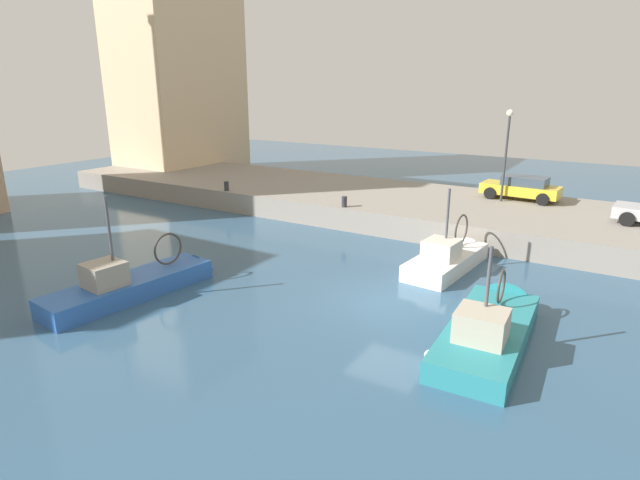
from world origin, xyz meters
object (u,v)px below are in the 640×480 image
Objects in this scene: fishing_boat_teal at (489,335)px; quay_streetlamp at (507,140)px; fishing_boat_white at (450,264)px; mooring_bollard_mid at (344,202)px; mooring_bollard_north at (226,186)px; parked_car_yellow at (522,187)px; fishing_boat_blue at (139,290)px.

quay_streetlamp reaches higher than fishing_boat_teal.
quay_streetlamp is at bearing -0.31° from fishing_boat_white.
mooring_bollard_mid and mooring_bollard_north have the same top height.
mooring_bollard_north is at bearing 90.00° from mooring_bollard_mid.
parked_car_yellow is at bearing -48.07° from mooring_bollard_mid.
fishing_boat_blue reaches higher than mooring_bollard_north.
parked_car_yellow is at bearing -27.97° from fishing_boat_blue.
quay_streetlamp is at bearing 140.54° from parked_car_yellow.
mooring_bollard_north is at bearing 113.32° from parked_car_yellow.
fishing_boat_teal is 12.33× the size of mooring_bollard_north.
quay_streetlamp reaches higher than mooring_bollard_north.
mooring_bollard_mid is at bearing 130.67° from quay_streetlamp.
fishing_boat_teal reaches higher than mooring_bollard_north.
fishing_boat_teal is 1.40× the size of quay_streetlamp.
fishing_boat_white is 9.53m from parked_car_yellow.
mooring_bollard_mid is (11.40, -2.19, 1.36)m from fishing_boat_blue.
fishing_boat_teal is 1.64× the size of parked_car_yellow.
quay_streetlamp is at bearing -49.33° from mooring_bollard_mid.
quay_streetlamp is (5.65, -14.58, 2.98)m from mooring_bollard_north.
fishing_boat_teal is 15.10m from parked_car_yellow.
mooring_bollard_north is at bearing 79.48° from fishing_boat_white.
fishing_boat_blue is at bearing 169.11° from mooring_bollard_mid.
parked_car_yellow is (18.03, -9.57, 1.76)m from fishing_boat_blue.
quay_streetlamp is (8.35, -0.04, 4.34)m from fishing_boat_white.
fishing_boat_teal is 14.83m from quay_streetlamp.
fishing_boat_white is at bearing -100.52° from mooring_bollard_north.
fishing_boat_teal is at bearing -167.89° from quay_streetlamp.
mooring_bollard_north is at bearing 111.19° from quay_streetlamp.
fishing_boat_teal is 12.33× the size of mooring_bollard_mid.
parked_car_yellow reaches higher than mooring_bollard_north.
fishing_boat_white is 1.40× the size of parked_car_yellow.
fishing_boat_teal is at bearing -151.30° from fishing_boat_white.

